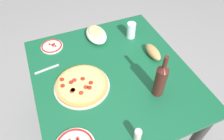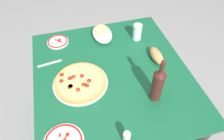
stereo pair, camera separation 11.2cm
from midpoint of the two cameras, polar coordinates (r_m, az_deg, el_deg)
name	(u,v)px [view 1 (the left image)]	position (r m, az deg, el deg)	size (l,w,h in m)	color
ground_plane	(112,125)	(2.01, -1.65, -15.13)	(8.00, 8.00, 0.00)	gray
dining_table	(112,84)	(1.48, -2.16, -4.08)	(1.11, 1.03, 0.75)	#145938
pepperoni_pizza	(82,85)	(1.33, -10.78, -4.18)	(0.36, 0.36, 0.03)	#B7B7BC
baked_pasta_dish	(96,34)	(1.64, -6.39, 9.85)	(0.24, 0.15, 0.08)	white
wine_bottle	(161,80)	(1.21, 10.79, -2.78)	(0.07, 0.07, 0.31)	#471E19
water_glass	(131,30)	(1.63, 3.36, 10.87)	(0.07, 0.07, 0.13)	silver
side_plate_near	(52,46)	(1.65, -18.25, 6.23)	(0.16, 0.16, 0.02)	white
bread_loaf	(153,52)	(1.50, 9.25, 4.88)	(0.17, 0.07, 0.07)	tan
spice_shaker	(138,135)	(1.10, 4.14, -17.80)	(0.04, 0.04, 0.09)	silver
fork_left	(47,69)	(1.49, -19.67, 0.14)	(0.17, 0.02, 0.01)	#B7B7BC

